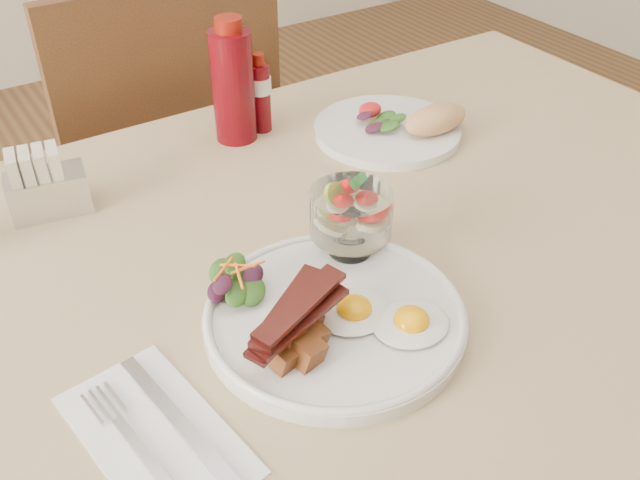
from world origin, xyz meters
TOP-DOWN VIEW (x-y plane):
  - table at (0.00, 0.00)m, footprint 1.33×0.88m
  - chair_far at (0.00, 0.66)m, footprint 0.42×0.42m
  - main_plate at (-0.10, -0.11)m, footprint 0.28×0.28m
  - fried_eggs at (-0.06, -0.15)m, footprint 0.14×0.14m
  - bacon_potato_pile at (-0.16, -0.13)m, footprint 0.13×0.09m
  - side_salad at (-0.17, -0.03)m, footprint 0.08×0.07m
  - fruit_cup at (-0.02, -0.03)m, footprint 0.10×0.10m
  - second_plate at (0.22, 0.19)m, footprint 0.23×0.23m
  - ketchup_bottle at (0.01, 0.32)m, footprint 0.08×0.08m
  - hot_sauce_bottle at (0.05, 0.32)m, footprint 0.04×0.04m
  - sugar_caddy at (-0.29, 0.27)m, footprint 0.11×0.07m
  - napkin_cutlery at (-0.31, -0.14)m, footprint 0.14×0.21m

SIDE VIEW (x-z plane):
  - chair_far at x=0.00m, z-range 0.06..0.99m
  - table at x=0.00m, z-range 0.29..1.04m
  - napkin_cutlery at x=-0.31m, z-range 0.75..0.76m
  - main_plate at x=-0.10m, z-range 0.75..0.77m
  - second_plate at x=0.22m, z-range 0.74..0.80m
  - fried_eggs at x=-0.06m, z-range 0.76..0.79m
  - side_salad at x=-0.17m, z-range 0.76..0.80m
  - sugar_caddy at x=-0.29m, z-range 0.74..0.84m
  - bacon_potato_pile at x=-0.16m, z-range 0.77..0.82m
  - hot_sauce_bottle at x=0.05m, z-range 0.75..0.87m
  - fruit_cup at x=-0.02m, z-range 0.77..0.87m
  - ketchup_bottle at x=0.01m, z-range 0.75..0.93m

